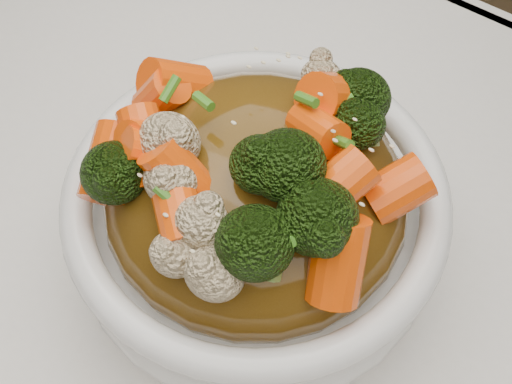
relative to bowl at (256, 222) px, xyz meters
The scene contains 8 objects.
tablecloth 0.08m from the bowl, 60.96° to the right, with size 1.20×0.80×0.04m, color white.
bowl is the anchor object (origin of this frame).
sauce_base 0.03m from the bowl, ahead, with size 0.19×0.19×0.10m, color #4E330D.
carrots 0.10m from the bowl, ahead, with size 0.19×0.19×0.05m, color #FE5208, non-canonical shape.
broccoli 0.10m from the bowl, ahead, with size 0.19×0.19×0.05m, color black, non-canonical shape.
cauliflower 0.10m from the bowl, ahead, with size 0.19×0.19×0.04m, color beige, non-canonical shape.
scallions 0.10m from the bowl, behind, with size 0.14×0.14×0.02m, color #3A7A1C, non-canonical shape.
sesame_seeds 0.10m from the bowl, behind, with size 0.17×0.17×0.01m, color beige, non-canonical shape.
Camera 1 is at (0.10, -0.12, 1.14)m, focal length 42.00 mm.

